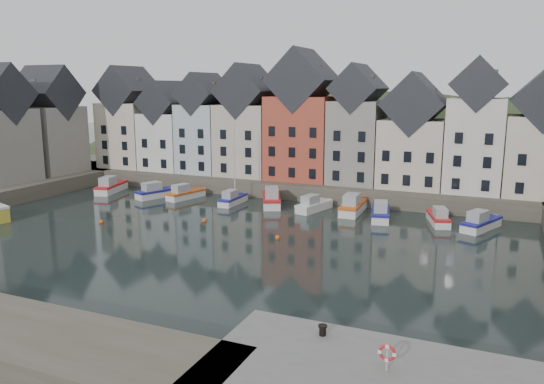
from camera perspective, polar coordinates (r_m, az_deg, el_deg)
The scene contains 18 objects.
ground at distance 50.27m, azimuth -7.99°, elevation -5.77°, with size 260.00×260.00×0.00m, color black.
far_quay at distance 76.51m, azimuth 3.72°, elevation 1.00°, with size 90.00×16.00×2.00m, color #4B463A.
hillside at distance 105.33m, azimuth 8.41°, elevation -6.85°, with size 153.60×70.40×64.00m.
far_terrace at distance 72.58m, azimuth 5.66°, elevation 6.69°, with size 72.37×8.16×17.78m.
left_terrace at distance 82.14m, azimuth -25.10°, elevation 6.22°, with size 7.65×17.00×15.69m.
mooring_buoys at distance 56.62m, azimuth -8.66°, elevation -3.68°, with size 20.50×5.50×0.50m.
boat_a at distance 77.87m, azimuth -16.95°, elevation 0.53°, with size 3.60×6.98×2.56m.
boat_b at distance 72.65m, azimuth -12.30°, elevation -0.03°, with size 4.00×6.43×2.36m.
boat_c at distance 71.12m, azimuth -9.35°, elevation -0.19°, with size 3.14×6.07×2.23m.
boat_d at distance 67.13m, azimuth -4.27°, elevation -0.75°, with size 1.69×5.41×10.34m.
boat_e at distance 66.22m, azimuth -0.06°, elevation -0.78°, with size 4.87×7.23×2.67m.
boat_f at distance 63.56m, azimuth 4.47°, elevation -1.46°, with size 3.19×6.00×2.20m.
boat_g at distance 63.04m, azimuth 8.70°, elevation -1.54°, with size 2.37×6.92×2.63m.
boat_h at distance 60.63m, azimuth 11.59°, elevation -2.23°, with size 3.12×6.50×2.40m.
boat_i at distance 60.21m, azimuth 17.48°, elevation -2.70°, with size 3.27×5.82×2.13m.
boat_j at distance 59.24m, azimuth 21.50°, elevation -3.14°, with size 4.08×6.32×2.33m.
mooring_bollard at distance 28.43m, azimuth 5.47°, elevation -14.53°, with size 0.48×0.48×0.56m.
life_ring_post at distance 25.46m, azimuth 12.28°, elevation -16.61°, with size 0.80×0.17×1.30m.
Camera 1 is at (25.26, -40.91, 14.68)m, focal length 35.00 mm.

